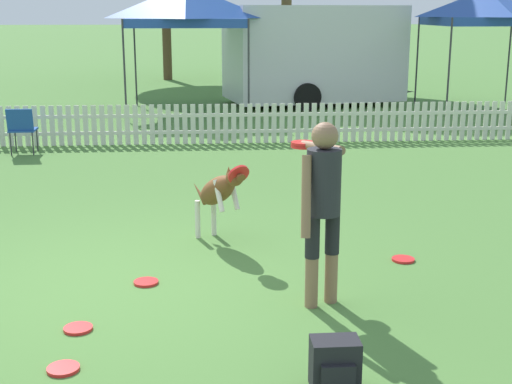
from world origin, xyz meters
name	(u,v)px	position (x,y,z in m)	size (l,w,h in m)	color
ground_plane	(113,284)	(0.00, 0.00, 0.00)	(240.00, 240.00, 0.00)	#4C7A38
handler_person	(322,193)	(1.78, -0.56, 0.95)	(0.40, 1.03, 1.53)	#8C664C
leaping_dog	(219,190)	(0.99, 1.04, 0.59)	(0.61, 1.05, 0.94)	brown
frisbee_near_handler	(78,328)	(-0.16, -0.94, 0.01)	(0.22, 0.22, 0.02)	red
frisbee_near_dog	(403,259)	(2.77, 0.40, 0.01)	(0.22, 0.22, 0.02)	red
frisbee_midfield	(63,369)	(-0.15, -1.58, 0.01)	(0.22, 0.22, 0.02)	red
frisbee_far_scatter	(146,282)	(0.30, -0.01, 0.01)	(0.22, 0.22, 0.02)	red
backpack_on_grass	(335,365)	(1.65, -1.96, 0.17)	(0.31, 0.25, 0.34)	black
picket_fence	(156,124)	(0.00, 6.91, 0.37)	(25.64, 0.04, 0.73)	silver
folding_chair_center	(22,127)	(-2.22, 6.15, 0.47)	(0.44, 0.46, 0.79)	#333338
canopy_tent_main	(187,6)	(0.53, 11.07, 2.49)	(2.75, 2.75, 2.97)	#333338
canopy_tent_secondary	(485,8)	(7.65, 11.02, 2.45)	(2.49, 2.49, 2.87)	#333338
equipment_trailer	(313,53)	(3.71, 12.35, 1.32)	(5.22, 3.08, 2.50)	silver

